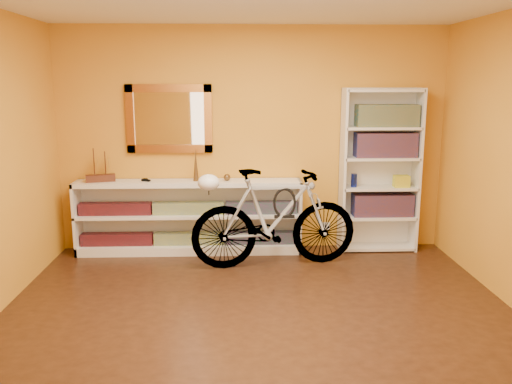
{
  "coord_description": "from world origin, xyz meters",
  "views": [
    {
      "loc": [
        -0.18,
        -4.17,
        1.98
      ],
      "look_at": [
        0.0,
        0.7,
        0.95
      ],
      "focal_mm": 37.09,
      "sensor_mm": 36.0,
      "label": 1
    }
  ],
  "objects_px": {
    "bicycle": "(275,218)",
    "helmet": "(209,182)",
    "console_unit": "(189,217)",
    "bookcase": "(380,171)"
  },
  "relations": [
    {
      "from": "bicycle",
      "to": "helmet",
      "type": "bearing_deg",
      "value": 90.0
    },
    {
      "from": "helmet",
      "to": "console_unit",
      "type": "bearing_deg",
      "value": 113.7
    },
    {
      "from": "bicycle",
      "to": "helmet",
      "type": "xyz_separation_m",
      "value": [
        -0.69,
        -0.09,
        0.41
      ]
    },
    {
      "from": "bookcase",
      "to": "bicycle",
      "type": "xyz_separation_m",
      "value": [
        -1.26,
        -0.54,
        -0.41
      ]
    },
    {
      "from": "bicycle",
      "to": "helmet",
      "type": "height_order",
      "value": "bicycle"
    },
    {
      "from": "bookcase",
      "to": "bicycle",
      "type": "relative_size",
      "value": 1.04
    },
    {
      "from": "console_unit",
      "to": "bicycle",
      "type": "xyz_separation_m",
      "value": [
        0.96,
        -0.51,
        0.11
      ]
    },
    {
      "from": "console_unit",
      "to": "helmet",
      "type": "bearing_deg",
      "value": -66.3
    },
    {
      "from": "bookcase",
      "to": "bicycle",
      "type": "distance_m",
      "value": 1.43
    },
    {
      "from": "console_unit",
      "to": "helmet",
      "type": "height_order",
      "value": "helmet"
    }
  ]
}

